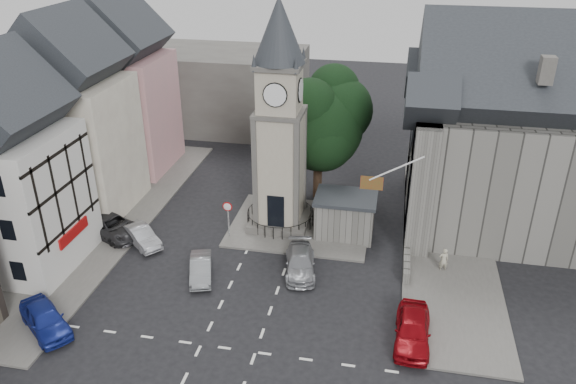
% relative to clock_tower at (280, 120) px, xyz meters
% --- Properties ---
extents(ground, '(120.00, 120.00, 0.00)m').
position_rel_clock_tower_xyz_m(ground, '(0.00, -7.99, -8.12)').
color(ground, black).
rests_on(ground, ground).
extents(pavement_west, '(6.00, 30.00, 0.14)m').
position_rel_clock_tower_xyz_m(pavement_west, '(-12.50, -1.99, -8.05)').
color(pavement_west, '#595651').
rests_on(pavement_west, ground).
extents(pavement_east, '(6.00, 26.00, 0.14)m').
position_rel_clock_tower_xyz_m(pavement_east, '(12.00, 0.01, -8.05)').
color(pavement_east, '#595651').
rests_on(pavement_east, ground).
extents(central_island, '(10.00, 8.00, 0.16)m').
position_rel_clock_tower_xyz_m(central_island, '(1.50, 0.01, -8.04)').
color(central_island, '#595651').
rests_on(central_island, ground).
extents(road_markings, '(20.00, 8.00, 0.01)m').
position_rel_clock_tower_xyz_m(road_markings, '(0.00, -13.49, -8.12)').
color(road_markings, silver).
rests_on(road_markings, ground).
extents(clock_tower, '(4.86, 4.86, 16.25)m').
position_rel_clock_tower_xyz_m(clock_tower, '(0.00, 0.00, 0.00)').
color(clock_tower, '#4C4944').
rests_on(clock_tower, ground).
extents(stone_shelter, '(4.30, 3.30, 3.08)m').
position_rel_clock_tower_xyz_m(stone_shelter, '(4.80, -0.49, -6.57)').
color(stone_shelter, '#5B5953').
rests_on(stone_shelter, ground).
extents(town_tree, '(7.20, 7.20, 10.80)m').
position_rel_clock_tower_xyz_m(town_tree, '(2.00, 5.01, -1.15)').
color(town_tree, black).
rests_on(town_tree, ground).
extents(warning_sign_post, '(0.70, 0.19, 2.85)m').
position_rel_clock_tower_xyz_m(warning_sign_post, '(-3.20, -2.56, -6.09)').
color(warning_sign_post, black).
rests_on(warning_sign_post, ground).
extents(terrace_pink, '(8.10, 7.60, 12.80)m').
position_rel_clock_tower_xyz_m(terrace_pink, '(-15.50, 8.01, -1.54)').
color(terrace_pink, '#D79398').
rests_on(terrace_pink, ground).
extents(terrace_cream, '(8.10, 7.60, 12.80)m').
position_rel_clock_tower_xyz_m(terrace_cream, '(-15.50, 0.01, -1.54)').
color(terrace_cream, beige).
rests_on(terrace_cream, ground).
extents(terrace_tudor, '(8.10, 7.60, 12.00)m').
position_rel_clock_tower_xyz_m(terrace_tudor, '(-15.50, -7.99, -1.93)').
color(terrace_tudor, silver).
rests_on(terrace_tudor, ground).
extents(backdrop_west, '(20.00, 10.00, 8.00)m').
position_rel_clock_tower_xyz_m(backdrop_west, '(-12.00, 20.01, -4.12)').
color(backdrop_west, '#4C4944').
rests_on(backdrop_west, ground).
extents(east_building, '(14.40, 11.40, 12.60)m').
position_rel_clock_tower_xyz_m(east_building, '(15.59, 3.01, -1.86)').
color(east_building, '#5B5953').
rests_on(east_building, ground).
extents(east_boundary_wall, '(0.40, 16.00, 0.90)m').
position_rel_clock_tower_xyz_m(east_boundary_wall, '(9.20, 2.01, -7.67)').
color(east_boundary_wall, '#5B5953').
rests_on(east_boundary_wall, ground).
extents(flagpole, '(3.68, 0.10, 2.74)m').
position_rel_clock_tower_xyz_m(flagpole, '(8.00, -3.99, -1.12)').
color(flagpole, white).
rests_on(flagpole, ground).
extents(car_west_blue, '(4.51, 4.07, 1.49)m').
position_rel_clock_tower_xyz_m(car_west_blue, '(-10.28, -13.99, -7.38)').
color(car_west_blue, navy).
rests_on(car_west_blue, ground).
extents(car_west_silver, '(3.87, 3.51, 1.28)m').
position_rel_clock_tower_xyz_m(car_west_silver, '(-8.91, -4.57, -7.48)').
color(car_west_silver, '#AFB1B7').
rests_on(car_west_silver, ground).
extents(car_west_grey, '(5.91, 4.50, 1.49)m').
position_rel_clock_tower_xyz_m(car_west_grey, '(-11.50, -3.85, -7.37)').
color(car_west_grey, '#2B2B2D').
rests_on(car_west_grey, ground).
extents(car_island_silver, '(2.39, 3.97, 1.23)m').
position_rel_clock_tower_xyz_m(car_island_silver, '(-3.56, -7.49, -7.50)').
color(car_island_silver, gray).
rests_on(car_island_silver, ground).
extents(car_island_east, '(2.67, 4.82, 1.32)m').
position_rel_clock_tower_xyz_m(car_island_east, '(2.50, -5.69, -7.46)').
color(car_island_east, '#929499').
rests_on(car_island_east, ground).
extents(car_east_red, '(1.99, 4.67, 1.57)m').
position_rel_clock_tower_xyz_m(car_east_red, '(9.56, -10.99, -7.33)').
color(car_east_red, maroon).
rests_on(car_east_red, ground).
extents(pedestrian, '(0.69, 0.53, 1.69)m').
position_rel_clock_tower_xyz_m(pedestrian, '(11.50, -3.87, -7.28)').
color(pedestrian, '#B4AF95').
rests_on(pedestrian, ground).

